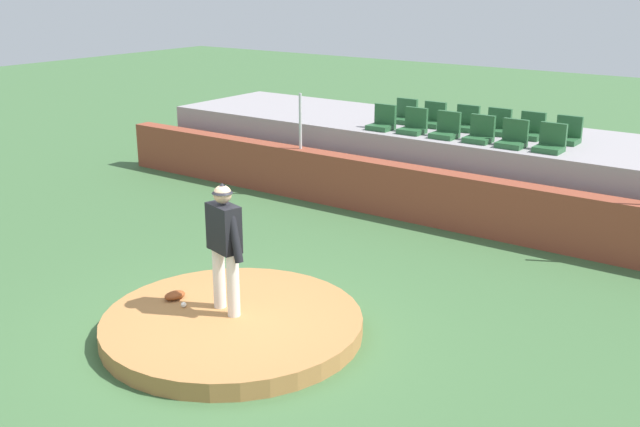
% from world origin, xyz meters
% --- Properties ---
extents(ground_plane, '(60.00, 60.00, 0.00)m').
position_xyz_m(ground_plane, '(0.00, 0.00, 0.00)').
color(ground_plane, '#3E663A').
extents(pitchers_mound, '(3.39, 3.39, 0.24)m').
position_xyz_m(pitchers_mound, '(0.00, 0.00, 0.12)').
color(pitchers_mound, '#A8723F').
rests_on(pitchers_mound, ground_plane).
extents(pitcher, '(0.81, 0.37, 1.75)m').
position_xyz_m(pitcher, '(-0.17, 0.09, 1.25)').
color(pitcher, silver).
rests_on(pitcher, pitchers_mound).
extents(baseball, '(0.07, 0.07, 0.07)m').
position_xyz_m(baseball, '(-0.71, -0.17, 0.27)').
color(baseball, white).
rests_on(baseball, pitchers_mound).
extents(fielding_glove, '(0.27, 0.34, 0.11)m').
position_xyz_m(fielding_glove, '(-1.00, -0.05, 0.29)').
color(fielding_glove, brown).
rests_on(fielding_glove, pitchers_mound).
extents(brick_barrier, '(15.91, 0.40, 1.03)m').
position_xyz_m(brick_barrier, '(0.00, 5.57, 0.52)').
color(brick_barrier, brown).
rests_on(brick_barrier, ground_plane).
extents(fence_post_left, '(0.06, 0.06, 1.15)m').
position_xyz_m(fence_post_left, '(-3.11, 5.57, 1.61)').
color(fence_post_left, silver).
rests_on(fence_post_left, brick_barrier).
extents(bleacher_platform, '(14.48, 3.09, 1.44)m').
position_xyz_m(bleacher_platform, '(0.00, 7.61, 0.72)').
color(bleacher_platform, '#989195').
rests_on(bleacher_platform, ground_plane).
extents(stadium_chair_0, '(0.48, 0.44, 0.50)m').
position_xyz_m(stadium_chair_0, '(-1.76, 6.58, 1.59)').
color(stadium_chair_0, '#275931').
rests_on(stadium_chair_0, bleacher_platform).
extents(stadium_chair_1, '(0.48, 0.44, 0.50)m').
position_xyz_m(stadium_chair_1, '(-1.05, 6.61, 1.59)').
color(stadium_chair_1, '#275931').
rests_on(stadium_chair_1, bleacher_platform).
extents(stadium_chair_2, '(0.48, 0.44, 0.50)m').
position_xyz_m(stadium_chair_2, '(-0.32, 6.59, 1.59)').
color(stadium_chair_2, '#275931').
rests_on(stadium_chair_2, bleacher_platform).
extents(stadium_chair_3, '(0.48, 0.44, 0.50)m').
position_xyz_m(stadium_chair_3, '(0.38, 6.61, 1.59)').
color(stadium_chair_3, '#275931').
rests_on(stadium_chair_3, bleacher_platform).
extents(stadium_chair_4, '(0.48, 0.44, 0.50)m').
position_xyz_m(stadium_chair_4, '(1.05, 6.56, 1.59)').
color(stadium_chair_4, '#275931').
rests_on(stadium_chair_4, bleacher_platform).
extents(stadium_chair_5, '(0.48, 0.44, 0.50)m').
position_xyz_m(stadium_chair_5, '(1.75, 6.60, 1.59)').
color(stadium_chair_5, '#275931').
rests_on(stadium_chair_5, bleacher_platform).
extents(stadium_chair_6, '(0.48, 0.44, 0.50)m').
position_xyz_m(stadium_chair_6, '(-1.76, 7.50, 1.59)').
color(stadium_chair_6, '#275931').
rests_on(stadium_chair_6, bleacher_platform).
extents(stadium_chair_7, '(0.48, 0.44, 0.50)m').
position_xyz_m(stadium_chair_7, '(-1.07, 7.47, 1.59)').
color(stadium_chair_7, '#275931').
rests_on(stadium_chair_7, bleacher_platform).
extents(stadium_chair_8, '(0.48, 0.44, 0.50)m').
position_xyz_m(stadium_chair_8, '(-0.34, 7.50, 1.59)').
color(stadium_chair_8, '#275931').
rests_on(stadium_chair_8, bleacher_platform).
extents(stadium_chair_9, '(0.48, 0.44, 0.50)m').
position_xyz_m(stadium_chair_9, '(0.34, 7.52, 1.59)').
color(stadium_chair_9, '#275931').
rests_on(stadium_chair_9, bleacher_platform).
extents(stadium_chair_10, '(0.48, 0.44, 0.50)m').
position_xyz_m(stadium_chair_10, '(1.04, 7.50, 1.59)').
color(stadium_chair_10, '#275931').
rests_on(stadium_chair_10, bleacher_platform).
extents(stadium_chair_11, '(0.48, 0.44, 0.50)m').
position_xyz_m(stadium_chair_11, '(1.75, 7.49, 1.59)').
color(stadium_chair_11, '#275931').
rests_on(stadium_chair_11, bleacher_platform).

